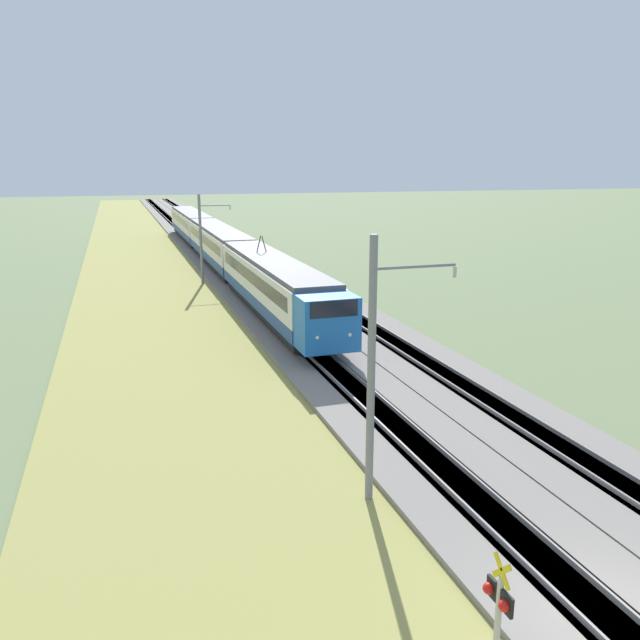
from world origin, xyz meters
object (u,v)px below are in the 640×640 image
object	(u,v)px
crossing_signal_near	(497,624)
catenary_mast_near	(373,370)
passenger_train	(218,244)
catenary_mast_mid	(202,239)

from	to	relation	value
crossing_signal_near	catenary_mast_near	xyz separation A→B (m)	(7.29, -0.81, 2.02)
passenger_train	catenary_mast_near	xyz separation A→B (m)	(-43.01, 2.61, 1.68)
crossing_signal_near	catenary_mast_mid	xyz separation A→B (m)	(41.87, -0.81, 1.79)
catenary_mast_near	catenary_mast_mid	distance (m)	34.57
crossing_signal_near	catenary_mast_near	size ratio (longest dim) A/B	0.42
catenary_mast_mid	crossing_signal_near	bearing A→B (deg)	178.89
passenger_train	crossing_signal_near	xyz separation A→B (m)	(-50.30, 3.42, -0.34)
passenger_train	catenary_mast_mid	distance (m)	8.95
catenary_mast_near	catenary_mast_mid	size ratio (longest dim) A/B	1.06
crossing_signal_near	catenary_mast_mid	world-z (taller)	catenary_mast_mid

